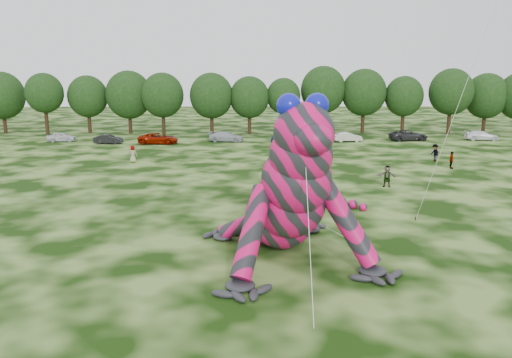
{
  "coord_description": "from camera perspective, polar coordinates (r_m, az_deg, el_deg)",
  "views": [
    {
      "loc": [
        -4.38,
        -20.88,
        9.66
      ],
      "look_at": [
        -3.99,
        5.24,
        4.0
      ],
      "focal_mm": 35.0,
      "sensor_mm": 36.0,
      "label": 1
    }
  ],
  "objects": [
    {
      "name": "car_5",
      "position": [
        71.18,
        10.42,
        4.75
      ],
      "size": [
        4.15,
        2.01,
        1.31
      ],
      "primitive_type": "imported",
      "rotation": [
        0.0,
        0.0,
        1.73
      ],
      "color": "beige",
      "rests_on": "ground"
    },
    {
      "name": "tree_5",
      "position": [
        81.64,
        -14.3,
        8.5
      ],
      "size": [
        7.16,
        6.44,
        9.8
      ],
      "primitive_type": null,
      "color": "black",
      "rests_on": "ground"
    },
    {
      "name": "tree_13",
      "position": [
        84.26,
        21.33,
        8.27
      ],
      "size": [
        6.83,
        6.15,
        10.13
      ],
      "primitive_type": null,
      "color": "black",
      "rests_on": "ground"
    },
    {
      "name": "spectator_2",
      "position": [
        57.86,
        19.76,
        2.84
      ],
      "size": [
        1.0,
        1.37,
        1.9
      ],
      "primitive_type": "imported",
      "rotation": [
        0.0,
        0.0,
        4.98
      ],
      "color": "gray",
      "rests_on": "ground"
    },
    {
      "name": "ground",
      "position": [
        23.42,
        10.24,
        -12.34
      ],
      "size": [
        240.0,
        240.0,
        0.0
      ],
      "primitive_type": "plane",
      "color": "#16330A",
      "rests_on": "ground"
    },
    {
      "name": "car_0",
      "position": [
        74.98,
        -21.33,
        4.49
      ],
      "size": [
        4.0,
        1.84,
        1.33
      ],
      "primitive_type": "imported",
      "rotation": [
        0.0,
        0.0,
        1.64
      ],
      "color": "silver",
      "rests_on": "ground"
    },
    {
      "name": "tree_11",
      "position": [
        81.26,
        12.2,
        8.69
      ],
      "size": [
        7.01,
        6.31,
        10.07
      ],
      "primitive_type": null,
      "color": "black",
      "rests_on": "ground"
    },
    {
      "name": "tree_4",
      "position": [
        83.66,
        -18.63,
        8.07
      ],
      "size": [
        6.22,
        5.6,
        9.06
      ],
      "primitive_type": null,
      "color": "black",
      "rests_on": "ground"
    },
    {
      "name": "tree_2",
      "position": [
        88.65,
        -26.97,
        7.78
      ],
      "size": [
        7.04,
        6.34,
        9.64
      ],
      "primitive_type": null,
      "color": "black",
      "rests_on": "ground"
    },
    {
      "name": "tree_8",
      "position": [
        78.04,
        -0.75,
        8.41
      ],
      "size": [
        6.14,
        5.53,
        8.94
      ],
      "primitive_type": null,
      "color": "black",
      "rests_on": "ground"
    },
    {
      "name": "car_1",
      "position": [
        70.78,
        -16.52,
        4.39
      ],
      "size": [
        3.88,
        1.43,
        1.27
      ],
      "primitive_type": "imported",
      "rotation": [
        0.0,
        0.0,
        1.55
      ],
      "color": "black",
      "rests_on": "ground"
    },
    {
      "name": "spectator_4",
      "position": [
        55.35,
        -13.9,
        2.78
      ],
      "size": [
        0.95,
        0.66,
        1.85
      ],
      "primitive_type": "imported",
      "rotation": [
        0.0,
        0.0,
        3.06
      ],
      "color": "gray",
      "rests_on": "ground"
    },
    {
      "name": "tree_14",
      "position": [
        88.28,
        24.77,
        7.89
      ],
      "size": [
        6.82,
        6.14,
        9.4
      ],
      "primitive_type": null,
      "color": "black",
      "rests_on": "ground"
    },
    {
      "name": "tree_7",
      "position": [
        78.05,
        -5.11,
        8.56
      ],
      "size": [
        6.68,
        6.01,
        9.48
      ],
      "primitive_type": null,
      "color": "black",
      "rests_on": "ground"
    },
    {
      "name": "tree_9",
      "position": [
        78.59,
        3.14,
        8.32
      ],
      "size": [
        5.27,
        4.74,
        8.68
      ],
      "primitive_type": null,
      "color": "black",
      "rests_on": "ground"
    },
    {
      "name": "inflatable_gecko",
      "position": [
        27.67,
        2.25,
        1.17
      ],
      "size": [
        18.46,
        20.46,
        8.72
      ],
      "primitive_type": null,
      "rotation": [
        0.0,
        0.0,
        0.24
      ],
      "color": "#D40E5C",
      "rests_on": "ground"
    },
    {
      "name": "car_7",
      "position": [
        78.46,
        24.39,
        4.55
      ],
      "size": [
        4.83,
        2.64,
        1.33
      ],
      "primitive_type": "imported",
      "rotation": [
        0.0,
        0.0,
        1.39
      ],
      "color": "white",
      "rests_on": "ground"
    },
    {
      "name": "tree_6",
      "position": [
        78.83,
        -10.6,
        8.44
      ],
      "size": [
        6.52,
        5.86,
        9.49
      ],
      "primitive_type": null,
      "color": "black",
      "rests_on": "ground"
    },
    {
      "name": "tree_3",
      "position": [
        84.15,
        -22.95,
        7.9
      ],
      "size": [
        5.81,
        5.23,
        9.44
      ],
      "primitive_type": null,
      "color": "black",
      "rests_on": "ground"
    },
    {
      "name": "tree_12",
      "position": [
        82.48,
        16.51,
        8.13
      ],
      "size": [
        5.99,
        5.39,
        8.97
      ],
      "primitive_type": null,
      "color": "black",
      "rests_on": "ground"
    },
    {
      "name": "car_2",
      "position": [
        69.02,
        -11.1,
        4.57
      ],
      "size": [
        5.43,
        2.62,
        1.49
      ],
      "primitive_type": "imported",
      "rotation": [
        0.0,
        0.0,
        1.54
      ],
      "color": "#841100",
      "rests_on": "ground"
    },
    {
      "name": "car_6",
      "position": [
        74.4,
        17.03,
        4.81
      ],
      "size": [
        5.59,
        2.98,
        1.49
      ],
      "primitive_type": "imported",
      "rotation": [
        0.0,
        0.0,
        1.67
      ],
      "color": "#2A2A2D",
      "rests_on": "ground"
    },
    {
      "name": "car_3",
      "position": [
        70.03,
        -3.42,
        4.86
      ],
      "size": [
        5.14,
        2.78,
        1.41
      ],
      "primitive_type": "imported",
      "rotation": [
        0.0,
        0.0,
        1.4
      ],
      "color": "#B1B7BB",
      "rests_on": "ground"
    },
    {
      "name": "spectator_3",
      "position": [
        54.11,
        21.45,
        2.03
      ],
      "size": [
        0.55,
        1.07,
        1.75
      ],
      "primitive_type": "imported",
      "rotation": [
        0.0,
        0.0,
        1.45
      ],
      "color": "gray",
      "rests_on": "ground"
    },
    {
      "name": "car_4",
      "position": [
        68.32,
        3.27,
        4.61
      ],
      "size": [
        3.83,
        1.76,
        1.27
      ],
      "primitive_type": "imported",
      "rotation": [
        0.0,
        0.0,
        1.5
      ],
      "color": "#15244C",
      "rests_on": "ground"
    },
    {
      "name": "spectator_5",
      "position": [
        43.78,
        14.76,
        0.3
      ],
      "size": [
        1.79,
        0.98,
        1.84
      ],
      "primitive_type": "imported",
      "rotation": [
        0.0,
        0.0,
        6.01
      ],
      "color": "gray",
      "rests_on": "ground"
    },
    {
      "name": "tree_10",
      "position": [
        80.45,
        7.65,
        8.97
      ],
      "size": [
        7.09,
        6.38,
        10.5
      ],
      "primitive_type": null,
      "color": "black",
      "rests_on": "ground"
    }
  ]
}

